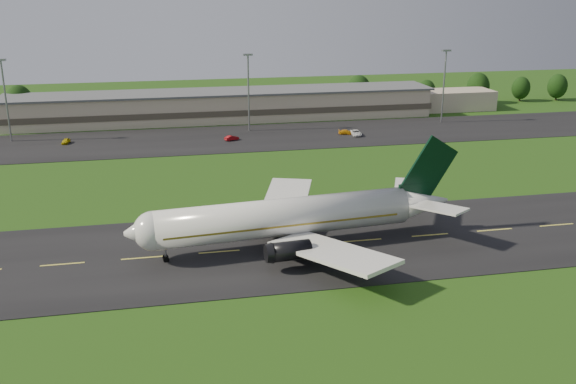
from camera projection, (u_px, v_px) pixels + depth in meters
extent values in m
plane|color=#1D4511|center=(293.00, 247.00, 96.09)|extent=(360.00, 360.00, 0.00)
cube|color=black|center=(293.00, 246.00, 96.08)|extent=(220.00, 30.00, 0.10)
cube|color=black|center=(234.00, 138.00, 163.17)|extent=(260.00, 30.00, 0.10)
cylinder|color=white|center=(284.00, 217.00, 94.36)|extent=(38.36, 9.12, 5.60)
sphere|color=white|center=(153.00, 231.00, 89.12)|extent=(5.60, 5.60, 5.60)
cone|color=white|center=(138.00, 232.00, 88.57)|extent=(4.48, 5.73, 5.38)
cone|color=white|center=(421.00, 203.00, 100.57)|extent=(9.47, 6.30, 5.49)
cube|color=olive|center=(281.00, 220.00, 94.33)|extent=(35.37, 8.88, 0.28)
cube|color=black|center=(149.00, 228.00, 88.79)|extent=(2.27, 3.17, 0.65)
cube|color=white|center=(332.00, 252.00, 85.78)|extent=(15.40, 19.97, 2.20)
cube|color=white|center=(285.00, 201.00, 105.80)|extent=(12.70, 20.22, 2.20)
cube|color=white|center=(438.00, 207.00, 95.74)|extent=(8.01, 9.30, 0.91)
cube|color=white|center=(407.00, 188.00, 104.84)|extent=(6.97, 9.39, 0.91)
cube|color=black|center=(413.00, 193.00, 99.60)|extent=(5.03, 1.01, 3.00)
cube|color=black|center=(429.00, 169.00, 99.14)|extent=(9.43, 1.33, 10.55)
cylinder|color=black|center=(290.00, 251.00, 87.26)|extent=(5.83, 3.21, 2.70)
cylinder|color=black|center=(261.00, 213.00, 101.82)|extent=(5.83, 3.21, 2.70)
cube|color=#BAA58E|center=(224.00, 106.00, 184.31)|extent=(120.00, 15.00, 8.00)
cube|color=#4C4438|center=(224.00, 109.00, 184.55)|extent=(121.00, 15.40, 1.60)
cube|color=#595B60|center=(223.00, 92.00, 183.02)|extent=(122.00, 16.00, 0.50)
cube|color=#BAA58E|center=(447.00, 100.00, 199.76)|extent=(28.00, 11.00, 6.00)
cylinder|color=gray|center=(6.00, 102.00, 157.10)|extent=(0.44, 0.44, 20.00)
cube|color=gray|center=(0.00, 60.00, 153.98)|extent=(2.40, 1.20, 0.50)
cylinder|color=gray|center=(249.00, 94.00, 168.49)|extent=(0.44, 0.44, 20.00)
cube|color=gray|center=(248.00, 55.00, 165.36)|extent=(2.40, 1.20, 0.50)
cylinder|color=gray|center=(444.00, 87.00, 178.93)|extent=(0.44, 0.44, 20.00)
cube|color=gray|center=(446.00, 50.00, 175.80)|extent=(2.40, 1.20, 0.50)
cylinder|color=black|center=(21.00, 116.00, 182.82)|extent=(0.56, 0.56, 3.29)
ellipsoid|color=black|center=(19.00, 102.00, 181.57)|extent=(7.67, 7.67, 9.58)
cylinder|color=black|center=(93.00, 114.00, 188.02)|extent=(0.56, 0.56, 2.40)
ellipsoid|color=black|center=(92.00, 104.00, 187.11)|extent=(5.61, 5.61, 7.01)
cylinder|color=black|center=(358.00, 102.00, 203.48)|extent=(0.56, 0.56, 3.24)
ellipsoid|color=black|center=(359.00, 90.00, 202.25)|extent=(7.55, 7.55, 9.44)
cylinder|color=black|center=(426.00, 101.00, 208.49)|extent=(0.56, 0.56, 2.54)
ellipsoid|color=black|center=(426.00, 91.00, 207.53)|extent=(5.92, 5.92, 7.40)
cylinder|color=black|center=(477.00, 98.00, 210.79)|extent=(0.56, 0.56, 3.15)
ellipsoid|color=black|center=(478.00, 87.00, 209.60)|extent=(7.34, 7.34, 9.17)
cylinder|color=black|center=(520.00, 97.00, 214.70)|extent=(0.56, 0.56, 2.57)
ellipsoid|color=black|center=(521.00, 88.00, 213.73)|extent=(6.00, 6.00, 7.50)
cylinder|color=black|center=(556.00, 96.00, 216.24)|extent=(0.56, 0.56, 2.78)
ellipsoid|color=black|center=(557.00, 86.00, 215.19)|extent=(6.48, 6.48, 8.10)
imported|color=#C0AE0B|center=(66.00, 141.00, 157.44)|extent=(2.08, 3.85, 1.24)
imported|color=maroon|center=(232.00, 138.00, 160.63)|extent=(3.89, 2.78, 1.22)
imported|color=white|center=(356.00, 133.00, 165.82)|extent=(2.57, 5.08, 1.38)
imported|color=orange|center=(346.00, 132.00, 167.09)|extent=(4.26, 2.16, 1.19)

